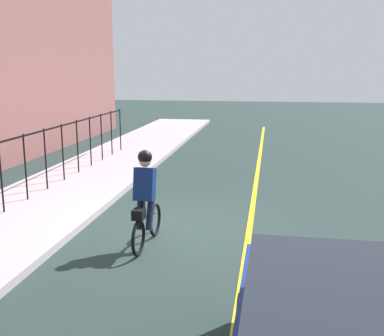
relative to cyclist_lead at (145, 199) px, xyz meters
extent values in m
plane|color=#233331|center=(1.16, -0.26, -0.91)|extent=(80.00, 80.00, 0.00)
cube|color=yellow|center=(1.16, -1.86, -0.91)|extent=(36.00, 0.12, 0.01)
cube|color=#ADA0A6|center=(1.16, 3.14, -0.84)|extent=(40.00, 3.20, 0.15)
cylinder|color=black|center=(1.12, 3.54, 0.04)|extent=(0.04, 0.04, 1.60)
cylinder|color=black|center=(2.16, 3.54, 0.04)|extent=(0.04, 0.04, 1.60)
cylinder|color=black|center=(3.20, 3.54, 0.04)|extent=(0.04, 0.04, 1.60)
cylinder|color=black|center=(4.24, 3.54, 0.04)|extent=(0.04, 0.04, 1.60)
cylinder|color=black|center=(5.28, 3.54, 0.04)|extent=(0.04, 0.04, 1.60)
cylinder|color=black|center=(6.32, 3.54, 0.04)|extent=(0.04, 0.04, 1.60)
cylinder|color=black|center=(7.36, 3.54, 0.04)|extent=(0.04, 0.04, 1.60)
cylinder|color=black|center=(8.40, 3.54, 0.04)|extent=(0.04, 0.04, 1.60)
cylinder|color=black|center=(9.43, 3.54, 0.04)|extent=(0.04, 0.04, 1.60)
cube|color=black|center=(2.16, 3.54, 0.79)|extent=(14.55, 0.04, 0.04)
torus|color=black|center=(0.60, -0.03, -0.58)|extent=(0.66, 0.09, 0.66)
torus|color=black|center=(-0.44, 0.02, -0.58)|extent=(0.66, 0.09, 0.66)
cube|color=black|center=(0.08, 0.00, -0.33)|extent=(0.93, 0.08, 0.24)
cylinder|color=black|center=(-0.07, 0.00, -0.18)|extent=(0.03, 0.03, 0.35)
cube|color=navy|center=(-0.02, 0.00, 0.29)|extent=(0.36, 0.37, 0.63)
sphere|color=tan|center=(0.03, 0.00, 0.71)|extent=(0.22, 0.22, 0.22)
sphere|color=black|center=(0.03, 0.00, 0.78)|extent=(0.26, 0.26, 0.26)
cylinder|color=#191E38|center=(-0.04, 0.10, -0.23)|extent=(0.34, 0.13, 0.65)
cylinder|color=#191E38|center=(-0.04, -0.10, -0.23)|extent=(0.34, 0.13, 0.65)
cube|color=black|center=(-0.39, 0.02, -0.16)|extent=(0.25, 0.21, 0.18)
cube|color=#1E232D|center=(-4.62, -2.84, 0.39)|extent=(2.48, 1.60, 0.56)
cylinder|color=black|center=(-2.92, -2.01, -0.59)|extent=(0.64, 0.22, 0.64)
camera|label=1|loc=(-8.01, -2.21, 2.33)|focal=43.90mm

